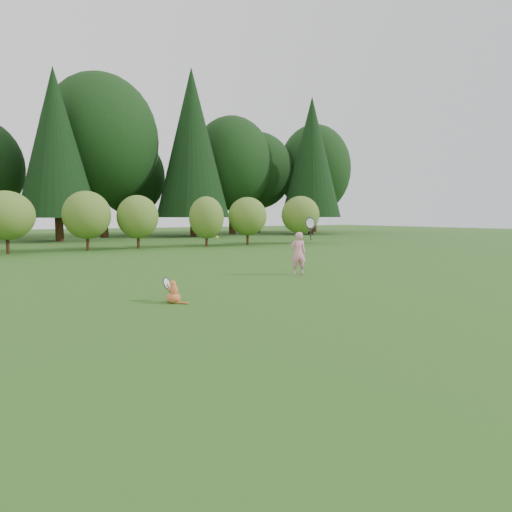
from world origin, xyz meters
TOP-DOWN VIEW (x-y plane):
  - ground at (0.00, 0.00)m, footprint 100.00×100.00m
  - shrub_row at (0.00, 13.00)m, footprint 28.00×3.00m
  - woodland_backdrop at (0.00, 23.00)m, footprint 48.00×10.00m
  - child at (2.26, 1.89)m, footprint 0.70×0.47m
  - cat at (-2.10, 0.01)m, footprint 0.37×0.65m
  - tennis_ball at (-0.15, 2.09)m, footprint 0.07×0.07m

SIDE VIEW (x-z plane):
  - ground at x=0.00m, z-range 0.00..0.00m
  - cat at x=-2.10m, z-range -0.07..0.51m
  - child at x=2.26m, z-range -0.26..1.50m
  - tennis_ball at x=-0.15m, z-range 1.05..1.12m
  - shrub_row at x=0.00m, z-range 0.00..2.80m
  - woodland_backdrop at x=0.00m, z-range 0.00..15.00m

